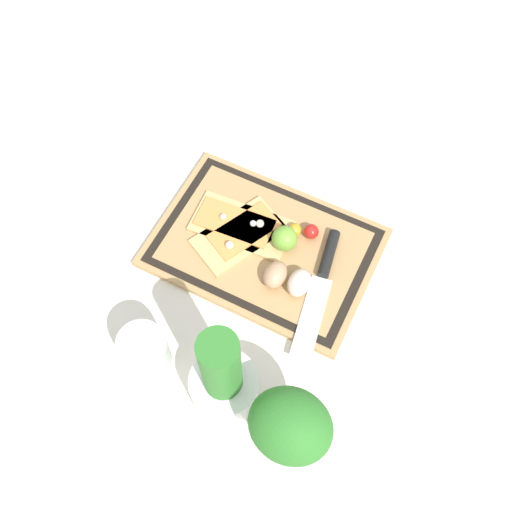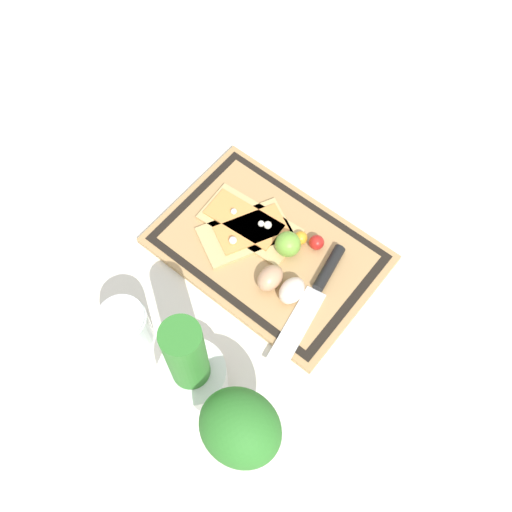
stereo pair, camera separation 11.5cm
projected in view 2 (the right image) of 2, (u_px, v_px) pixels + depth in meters
ground_plane at (268, 251)px, 1.19m from camera, size 6.00×6.00×0.00m
cutting_board at (268, 249)px, 1.19m from camera, size 0.43×0.30×0.02m
pizza_slice_near at (249, 223)px, 1.20m from camera, size 0.20×0.11×0.02m
pizza_slice_far at (246, 232)px, 1.19m from camera, size 0.17×0.20×0.02m
knife at (320, 285)px, 1.13m from camera, size 0.08×0.27×0.02m
egg_brown at (270, 278)px, 1.12m from camera, size 0.04×0.06×0.04m
egg_pink at (292, 290)px, 1.11m from camera, size 0.04×0.06×0.04m
lime at (288, 244)px, 1.15m from camera, size 0.05×0.05×0.05m
cherry_tomato_red at (317, 242)px, 1.17m from camera, size 0.03×0.03×0.03m
cherry_tomato_yellow at (301, 238)px, 1.17m from camera, size 0.03×0.03×0.03m
herb_pot at (191, 369)px, 0.99m from camera, size 0.12×0.12×0.25m
sauce_jar at (127, 328)px, 1.07m from camera, size 0.09×0.09×0.10m
herb_glass at (241, 431)px, 0.92m from camera, size 0.13×0.11×0.20m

